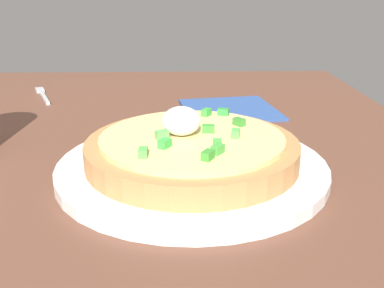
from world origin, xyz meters
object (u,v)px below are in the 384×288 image
at_px(plate, 192,167).
at_px(pizza, 192,148).
at_px(fork, 42,94).
at_px(napkin, 230,110).

bearing_deg(plate, pizza, 62.46).
distance_m(plate, pizza, 0.02).
bearing_deg(pizza, plate, -117.54).
bearing_deg(fork, pizza, -166.61).
bearing_deg(napkin, fork, 71.53).
distance_m(pizza, napkin, 0.25).
relative_size(pizza, napkin, 1.58).
bearing_deg(plate, napkin, -15.47).
bearing_deg(plate, fork, 36.46).
distance_m(pizza, fork, 0.43).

